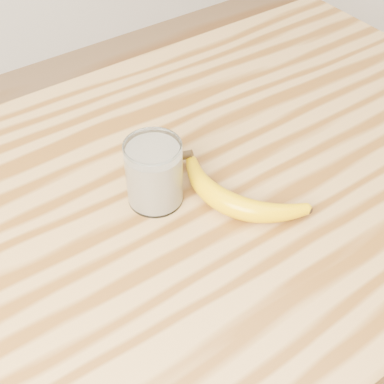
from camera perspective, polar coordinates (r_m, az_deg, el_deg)
table at (r=0.99m, az=2.64°, el=-3.47°), size 1.20×0.80×0.90m
smoothie_glass at (r=0.82m, az=-4.05°, el=1.94°), size 0.09×0.09×0.11m
banana at (r=0.82m, az=4.04°, el=-1.35°), size 0.22×0.32×0.04m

